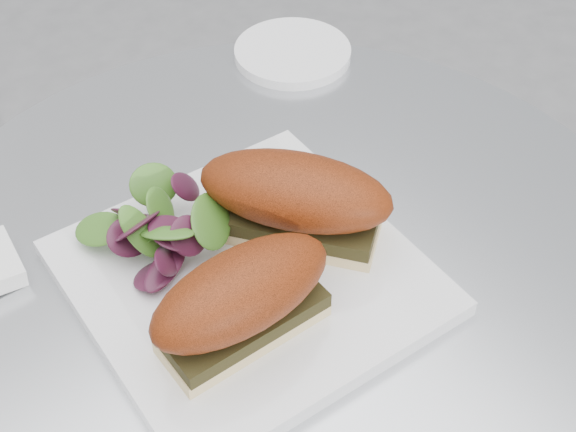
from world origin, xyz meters
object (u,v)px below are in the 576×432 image
object	(u,v)px
sandwich_left	(242,299)
plate	(248,277)
sandwich_right	(295,198)
saucer	(293,53)

from	to	relation	value
sandwich_left	plate	bearing A→B (deg)	52.93
sandwich_left	sandwich_right	xyz separation A→B (m)	(0.10, 0.06, 0.00)
sandwich_right	saucer	world-z (taller)	sandwich_right
plate	sandwich_right	xyz separation A→B (m)	(0.06, 0.01, 0.05)
plate	saucer	xyz separation A→B (m)	(0.25, 0.24, -0.00)
sandwich_left	sandwich_right	world-z (taller)	same
saucer	sandwich_left	bearing A→B (deg)	-134.23
sandwich_left	sandwich_right	bearing A→B (deg)	32.75
sandwich_right	saucer	distance (m)	0.30
plate	sandwich_right	distance (m)	0.08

